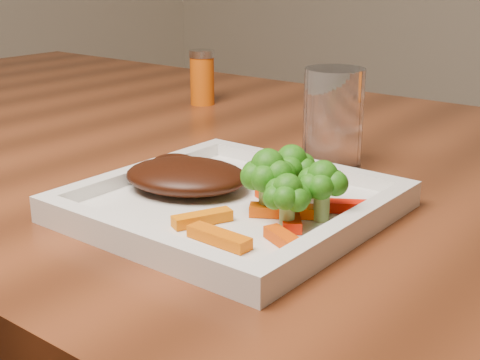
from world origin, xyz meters
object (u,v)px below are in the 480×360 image
Objects in this scene: spice_shaker at (202,77)px; drinking_glass at (333,120)px; plate at (232,208)px; steak at (186,176)px; dining_table at (153,345)px.

spice_shaker is 0.77× the size of drinking_glass.
spice_shaker is at bearing 134.53° from plate.
spice_shaker reaches higher than plate.
dining_table is at bearing 144.02° from steak.
plate is at bearing -45.47° from spice_shaker.
steak is 1.39× the size of spice_shaker.
plate is 2.11× the size of steak.
drinking_glass reaches higher than plate.
dining_table is 12.49× the size of steak.
drinking_glass reaches higher than dining_table.
steak reaches higher than plate.
dining_table is 13.33× the size of drinking_glass.
steak is (-0.06, 0.00, 0.02)m from plate.
dining_table is at bearing -78.54° from spice_shaker.
dining_table is at bearing 149.26° from plate.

